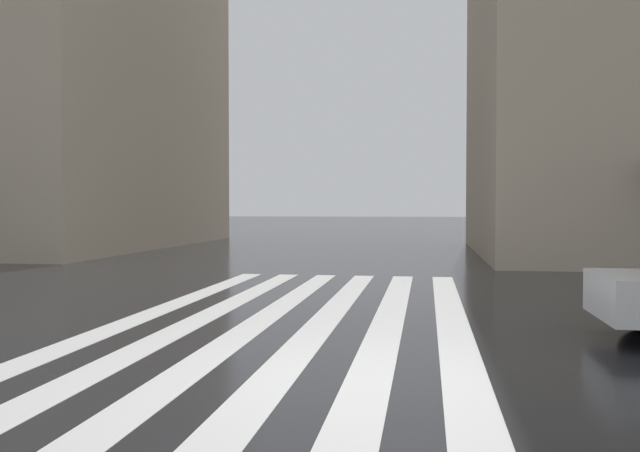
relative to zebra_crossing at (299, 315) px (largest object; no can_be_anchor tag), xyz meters
The scene contains 2 objects.
ground_plane 4.24m from the zebra_crossing, 160.73° to the right, with size 220.00×220.00×0.00m, color black.
zebra_crossing is the anchor object (origin of this frame).
Camera 1 is at (-7.07, -0.69, 1.82)m, focal length 38.09 mm.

